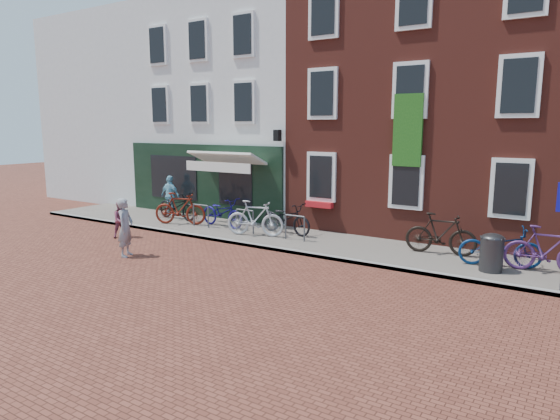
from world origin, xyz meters
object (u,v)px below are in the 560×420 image
Objects in this scene: litter_bin at (492,250)px; boy at (121,219)px; bicycle_1 at (180,209)px; bicycle_3 at (255,218)px; bicycle_6 at (500,246)px; cafe_person at (170,195)px; bicycle_7 at (547,250)px; woman at (125,227)px; bicycle_0 at (177,206)px; bicycle_2 at (222,212)px; bicycle_5 at (441,234)px; bicycle_4 at (286,218)px.

boy reaches higher than litter_bin.
bicycle_1 is 1.00× the size of bicycle_3.
litter_bin is 0.58m from bicycle_6.
bicycle_7 is (13.78, -0.78, -0.22)m from cafe_person.
litter_bin is at bearing -92.56° from woman.
litter_bin is 0.51× the size of bicycle_0.
bicycle_1 reaches higher than bicycle_2.
bicycle_5 and bicycle_7 have the same top height.
bicycle_1 is 3.49m from bicycle_3.
boy is at bearing 87.63° from bicycle_6.
litter_bin is 0.51× the size of bicycle_2.
litter_bin is 10.88m from bicycle_1.
cafe_person is at bearing 60.12° from bicycle_3.
bicycle_1 is 1.69m from bicycle_2.
bicycle_5 is (9.78, 3.21, 0.08)m from boy.
boy reaches higher than bicycle_2.
litter_bin is at bearing -88.71° from bicycle_0.
boy is at bearing 98.82° from bicycle_7.
bicycle_5 is (7.73, 0.36, 0.06)m from bicycle_2.
cafe_person is at bearing 85.59° from bicycle_2.
bicycle_1 is at bearing -124.38° from bicycle_0.
bicycle_6 is (9.37, -0.06, 0.00)m from bicycle_2.
bicycle_5 is (5.85, 0.93, 0.00)m from bicycle_3.
litter_bin is at bearing 112.30° from bicycle_7.
woman is 11.28m from bicycle_7.
bicycle_4 is (4.18, 0.78, -0.06)m from bicycle_1.
bicycle_7 is (1.18, 0.58, 0.06)m from litter_bin.
bicycle_4 is (-6.70, 0.90, 0.00)m from litter_bin.
bicycle_2 reaches higher than litter_bin.
boy is 0.62× the size of bicycle_3.
boy is 0.60× the size of bicycle_2.
woman is 4.26m from bicycle_3.
boy is 3.51m from bicycle_2.
cafe_person is at bearing 173.86° from litter_bin.
bicycle_0 is 1.06m from bicycle_1.
bicycle_0 is at bearing 64.35° from bicycle_3.
bicycle_1 is 9.38m from bicycle_5.
cafe_person is 0.82× the size of bicycle_3.
bicycle_2 is (2.05, 2.85, 0.02)m from boy.
cafe_person reaches higher than boy.
cafe_person reaches higher than bicycle_5.
bicycle_2 is (1.61, 0.51, -0.06)m from bicycle_1.
bicycle_5 is 0.97× the size of bicycle_6.
bicycle_0 is 1.00× the size of bicycle_4.
bicycle_2 is (2.43, -0.16, 0.00)m from bicycle_0.
bicycle_6 is at bearing -55.08° from boy.
bicycle_5 is at bearing -81.48° from bicycle_4.
litter_bin is at bearing -90.19° from bicycle_4.
bicycle_3 reaches higher than bicycle_2.
bicycle_2 and bicycle_4 have the same top height.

